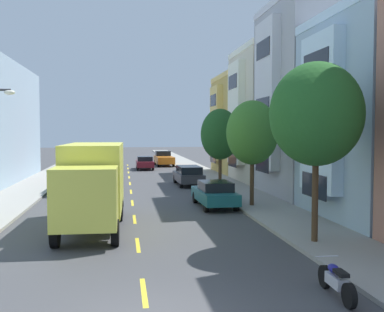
% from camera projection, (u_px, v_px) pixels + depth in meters
% --- Properties ---
extents(ground_plane, '(160.00, 160.00, 0.00)m').
position_uv_depth(ground_plane, '(129.00, 180.00, 39.59)').
color(ground_plane, '#424244').
extents(sidewalk_left, '(3.20, 120.00, 0.14)m').
position_uv_depth(sidewalk_left, '(39.00, 183.00, 36.57)').
color(sidewalk_left, '#99968E').
rests_on(sidewalk_left, ground_plane).
extents(sidewalk_right, '(3.20, 120.00, 0.14)m').
position_uv_depth(sidewalk_right, '(215.00, 180.00, 38.66)').
color(sidewalk_right, '#99968E').
rests_on(sidewalk_right, ground_plane).
extents(lane_centerline_dashes, '(0.14, 47.20, 0.01)m').
position_uv_depth(lane_centerline_dashes, '(130.00, 187.00, 34.16)').
color(lane_centerline_dashes, yellow).
rests_on(lane_centerline_dashes, ground_plane).
extents(townhouse_third_dove_grey, '(14.48, 7.82, 12.30)m').
position_uv_depth(townhouse_third_dove_grey, '(373.00, 104.00, 29.93)').
color(townhouse_third_dove_grey, '#A8A8AD').
rests_on(townhouse_third_dove_grey, ground_plane).
extents(townhouse_fourth_cream, '(12.97, 7.82, 10.79)m').
position_uv_depth(townhouse_fourth_cream, '(311.00, 119.00, 37.77)').
color(townhouse_fourth_cream, beige).
rests_on(townhouse_fourth_cream, ground_plane).
extents(townhouse_fifth_mustard, '(14.35, 7.82, 9.58)m').
position_uv_depth(townhouse_fifth_mustard, '(285.00, 127.00, 45.83)').
color(townhouse_fifth_mustard, tan).
rests_on(townhouse_fifth_mustard, ground_plane).
extents(street_tree_nearest, '(3.37, 3.37, 6.52)m').
position_uv_depth(street_tree_nearest, '(316.00, 114.00, 16.64)').
color(street_tree_nearest, '#47331E').
rests_on(street_tree_nearest, sidewalk_right).
extents(street_tree_second, '(2.81, 2.81, 5.68)m').
position_uv_depth(street_tree_second, '(252.00, 133.00, 24.90)').
color(street_tree_second, '#47331E').
rests_on(street_tree_second, sidewalk_right).
extents(street_tree_third, '(2.81, 2.81, 5.63)m').
position_uv_depth(street_tree_third, '(220.00, 134.00, 33.14)').
color(street_tree_third, '#47331E').
rests_on(street_tree_third, sidewalk_right).
extents(delivery_box_truck, '(2.58, 7.96, 3.59)m').
position_uv_depth(delivery_box_truck, '(93.00, 181.00, 19.81)').
color(delivery_box_truck, '#D8D84C').
rests_on(delivery_box_truck, ground_plane).
extents(parked_wagon_silver, '(1.85, 4.71, 1.50)m').
position_uv_depth(parked_wagon_silver, '(84.00, 165.00, 46.24)').
color(parked_wagon_silver, '#B2B5BA').
rests_on(parked_wagon_silver, ground_plane).
extents(parked_wagon_charcoal, '(1.93, 4.74, 1.50)m').
position_uv_depth(parked_wagon_charcoal, '(188.00, 175.00, 35.39)').
color(parked_wagon_charcoal, '#333338').
rests_on(parked_wagon_charcoal, ground_plane).
extents(parked_pickup_orange, '(2.15, 5.35, 1.73)m').
position_uv_depth(parked_pickup_orange, '(164.00, 159.00, 55.59)').
color(parked_pickup_orange, orange).
rests_on(parked_pickup_orange, ground_plane).
extents(parked_pickup_red, '(2.12, 5.34, 1.73)m').
position_uv_depth(parked_pickup_red, '(75.00, 172.00, 37.94)').
color(parked_pickup_red, '#AD1E1E').
rests_on(parked_pickup_red, ground_plane).
extents(parked_wagon_forest, '(1.92, 4.74, 1.50)m').
position_uv_depth(parked_wagon_forest, '(68.00, 181.00, 31.35)').
color(parked_wagon_forest, '#194C28').
rests_on(parked_wagon_forest, ground_plane).
extents(parked_sedan_teal, '(1.93, 4.55, 1.43)m').
position_uv_depth(parked_sedan_teal, '(215.00, 193.00, 25.25)').
color(parked_sedan_teal, '#195B60').
rests_on(parked_sedan_teal, ground_plane).
extents(parked_sedan_navy, '(1.93, 4.55, 1.43)m').
position_uv_depth(parked_sedan_navy, '(93.00, 157.00, 60.58)').
color(parked_sedan_navy, navy).
rests_on(parked_sedan_navy, ground_plane).
extents(moving_burgundy_sedan, '(1.80, 4.50, 1.43)m').
position_uv_depth(moving_burgundy_sedan, '(145.00, 163.00, 50.07)').
color(moving_burgundy_sedan, maroon).
rests_on(moving_burgundy_sedan, ground_plane).
extents(parked_motorcycle, '(0.62, 2.05, 0.90)m').
position_uv_depth(parked_motorcycle, '(336.00, 281.00, 11.55)').
color(parked_motorcycle, black).
rests_on(parked_motorcycle, ground_plane).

